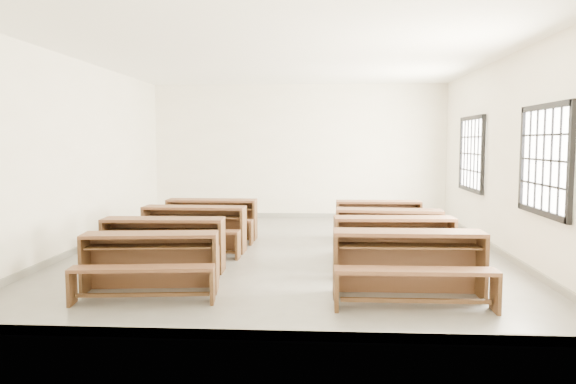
# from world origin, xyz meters

# --- Properties ---
(room) EXTENTS (8.50, 8.50, 3.20)m
(room) POSITION_xyz_m (0.09, 0.00, 2.14)
(room) COLOR gray
(room) RESTS_ON ground
(desk_set_0) EXTENTS (1.71, 1.02, 0.73)m
(desk_set_0) POSITION_xyz_m (-1.51, -2.71, 0.43)
(desk_set_0) COLOR brown
(desk_set_0) RESTS_ON ground
(desk_set_1) EXTENTS (1.72, 0.93, 0.76)m
(desk_set_1) POSITION_xyz_m (-1.66, -1.63, 0.44)
(desk_set_1) COLOR brown
(desk_set_1) RESTS_ON ground
(desk_set_2) EXTENTS (1.72, 0.93, 0.76)m
(desk_set_2) POSITION_xyz_m (-1.56, -0.19, 0.44)
(desk_set_2) COLOR brown
(desk_set_2) RESTS_ON ground
(desk_set_3) EXTENTS (1.68, 0.88, 0.75)m
(desk_set_3) POSITION_xyz_m (-1.51, 1.04, 0.44)
(desk_set_3) COLOR brown
(desk_set_3) RESTS_ON ground
(desk_set_4) EXTENTS (1.77, 0.92, 0.79)m
(desk_set_4) POSITION_xyz_m (1.59, -2.75, 0.46)
(desk_set_4) COLOR brown
(desk_set_4) RESTS_ON ground
(desk_set_5) EXTENTS (1.74, 0.97, 0.77)m
(desk_set_5) POSITION_xyz_m (1.60, -1.33, 0.45)
(desk_set_5) COLOR brown
(desk_set_5) RESTS_ON ground
(desk_set_6) EXTENTS (1.74, 0.98, 0.76)m
(desk_set_6) POSITION_xyz_m (1.64, -0.35, 0.44)
(desk_set_6) COLOR brown
(desk_set_6) RESTS_ON ground
(desk_set_7) EXTENTS (1.60, 0.85, 0.72)m
(desk_set_7) POSITION_xyz_m (1.63, 1.32, 0.42)
(desk_set_7) COLOR brown
(desk_set_7) RESTS_ON ground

